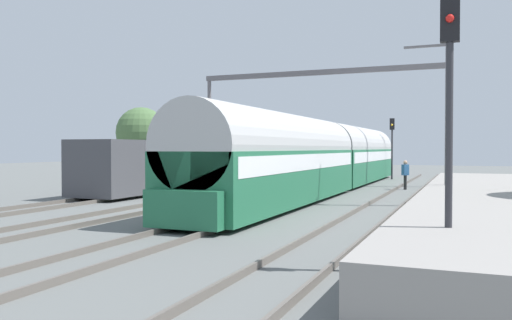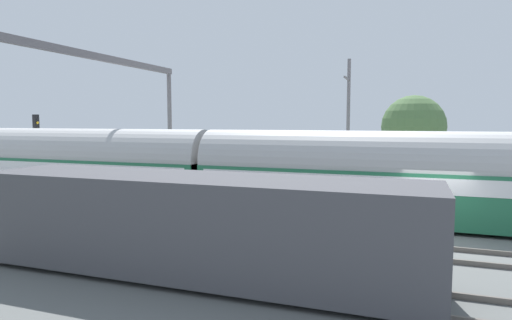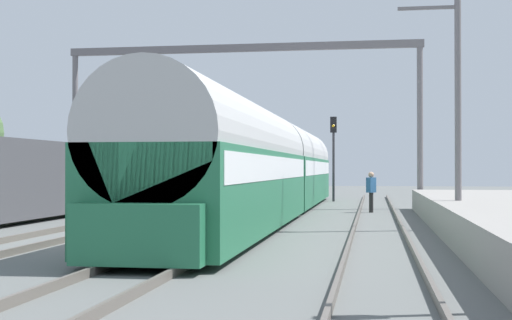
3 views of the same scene
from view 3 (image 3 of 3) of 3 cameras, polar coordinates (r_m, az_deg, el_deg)
The scene contains 10 objects.
ground at distance 19.60m, azimuth -9.70°, elevation -6.15°, with size 120.00×120.00×0.00m, color slate.
track_west at distance 20.38m, azimuth -15.44°, elevation -5.69°, with size 1.52×60.00×0.16m.
track_east at distance 19.01m, azimuth -3.54°, elevation -6.08°, with size 1.52×60.00×0.16m.
track_far_east at distance 18.56m, azimuth 9.57°, elevation -6.21°, with size 1.52×60.00×0.16m.
passenger_train at distance 29.16m, azimuth 0.93°, elevation -0.46°, with size 2.93×32.85×3.82m.
freight_car at distance 28.12m, azimuth -17.80°, elevation -1.45°, with size 2.80×13.00×2.70m.
person_crossing at distance 31.57m, azimuth 8.93°, elevation -2.18°, with size 0.43×0.46×1.73m.
railway_signal_far at distance 41.86m, azimuth 6.03°, elevation 1.01°, with size 0.36×0.30×4.80m.
catenary_gantry at distance 35.55m, azimuth -1.16°, elevation 5.93°, with size 17.26×0.28×7.86m.
catenary_pole_east_mid at distance 23.23m, azimuth 15.28°, elevation 4.98°, with size 1.90×0.20×8.00m.
Camera 3 is at (6.27, -18.47, 1.88)m, focal length 51.55 mm.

